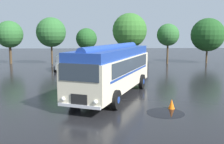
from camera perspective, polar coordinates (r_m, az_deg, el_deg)
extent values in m
plane|color=black|center=(18.29, 0.33, -4.86)|extent=(120.00, 120.00, 0.00)
cube|color=beige|center=(17.64, 0.24, -0.06)|extent=(6.19, 10.19, 2.10)
cube|color=#1E3D93|center=(17.49, 0.24, 4.26)|extent=(5.93, 9.92, 0.56)
cylinder|color=#1E3D93|center=(17.48, 0.24, 5.11)|extent=(4.24, 8.99, 0.60)
cube|color=#2D3842|center=(17.47, 4.48, 1.72)|extent=(3.14, 7.39, 0.84)
cube|color=#2D3842|center=(18.30, -3.17, 2.03)|extent=(3.14, 7.39, 0.84)
cube|color=#1E3D93|center=(17.44, 4.36, -0.07)|extent=(3.21, 7.57, 0.12)
cube|color=#1E3D93|center=(18.28, -3.27, 0.32)|extent=(3.21, 7.57, 0.12)
cube|color=#2D3842|center=(12.99, -7.30, -0.13)|extent=(2.04, 0.89, 0.88)
cube|color=black|center=(13.25, -7.20, -6.01)|extent=(0.85, 0.40, 0.56)
cube|color=silver|center=(13.32, -7.21, -7.40)|extent=(2.23, 1.01, 0.16)
sphere|color=white|center=(12.87, -3.63, -6.52)|extent=(0.22, 0.22, 0.22)
sphere|color=white|center=(13.67, -10.59, -5.76)|extent=(0.22, 0.22, 0.22)
cylinder|color=black|center=(14.55, 0.91, -6.07)|extent=(0.69, 1.12, 1.10)
cylinder|color=#1E3D93|center=(14.55, 0.91, -6.07)|extent=(0.44, 0.48, 0.39)
cylinder|color=black|center=(15.57, -8.20, -5.20)|extent=(0.69, 1.12, 1.10)
cylinder|color=#1E3D93|center=(15.57, -8.20, -5.20)|extent=(0.44, 0.48, 0.39)
cylinder|color=black|center=(20.19, 6.52, -2.07)|extent=(0.69, 1.12, 1.10)
cylinder|color=#1E3D93|center=(20.19, 6.52, -2.07)|extent=(0.44, 0.48, 0.39)
cylinder|color=black|center=(20.93, -0.42, -1.65)|extent=(0.69, 1.12, 1.10)
cylinder|color=#1E3D93|center=(20.93, -0.42, -1.65)|extent=(0.44, 0.48, 0.39)
cube|color=#4C5156|center=(30.84, -10.59, 1.64)|extent=(2.17, 4.37, 0.70)
cube|color=#4C5156|center=(30.92, -10.62, 2.90)|extent=(1.74, 2.34, 0.64)
cube|color=#2D3842|center=(30.91, -9.21, 2.93)|extent=(0.25, 1.92, 0.50)
cube|color=#2D3842|center=(30.95, -12.02, 2.87)|extent=(0.25, 1.92, 0.50)
cylinder|color=black|center=(29.58, -8.92, 0.72)|extent=(0.27, 0.66, 0.64)
cylinder|color=black|center=(29.62, -12.32, 0.64)|extent=(0.27, 0.66, 0.64)
cylinder|color=black|center=(32.17, -8.96, 1.32)|extent=(0.27, 0.66, 0.64)
cylinder|color=black|center=(32.20, -12.09, 1.24)|extent=(0.27, 0.66, 0.64)
cube|color=black|center=(31.06, -5.37, 1.79)|extent=(2.22, 4.38, 0.70)
cube|color=black|center=(31.13, -5.34, 3.04)|extent=(1.76, 2.36, 0.64)
cube|color=#2D3842|center=(31.01, -3.96, 3.04)|extent=(0.27, 1.92, 0.50)
cube|color=#2D3842|center=(31.27, -6.71, 3.04)|extent=(0.27, 1.92, 0.50)
cylinder|color=black|center=(29.68, -4.12, 0.82)|extent=(0.28, 0.66, 0.64)
cylinder|color=black|center=(30.00, -7.44, 0.85)|extent=(0.28, 0.66, 0.64)
cylinder|color=black|center=(32.24, -3.42, 1.42)|extent=(0.28, 0.66, 0.64)
cylinder|color=black|center=(32.53, -6.49, 1.44)|extent=(0.28, 0.66, 0.64)
cube|color=silver|center=(31.59, 0.53, 1.93)|extent=(1.91, 4.28, 0.70)
cube|color=silver|center=(31.67, 0.50, 3.17)|extent=(1.60, 2.26, 0.64)
cube|color=#2D3842|center=(31.76, 1.86, 3.18)|extent=(0.12, 1.93, 0.50)
cube|color=#2D3842|center=(31.60, -0.87, 3.15)|extent=(0.12, 1.93, 0.50)
cylinder|color=black|center=(30.46, 2.44, 1.02)|extent=(0.23, 0.65, 0.64)
cylinder|color=black|center=(30.26, -0.86, 0.98)|extent=(0.23, 0.65, 0.64)
cylinder|color=black|center=(33.02, 1.80, 1.59)|extent=(0.23, 0.65, 0.64)
cylinder|color=black|center=(32.84, -1.24, 1.56)|extent=(0.23, 0.65, 0.64)
cube|color=black|center=(30.84, 5.35, 1.74)|extent=(2.04, 4.33, 0.70)
cube|color=black|center=(30.91, 5.30, 3.01)|extent=(1.67, 2.30, 0.64)
cube|color=#2D3842|center=(31.09, 6.66, 3.01)|extent=(0.18, 1.93, 0.50)
cube|color=#2D3842|center=(30.75, 3.92, 2.99)|extent=(0.18, 1.93, 0.50)
cylinder|color=black|center=(29.84, 7.54, 0.81)|extent=(0.25, 0.65, 0.64)
cylinder|color=black|center=(29.43, 4.23, 0.76)|extent=(0.25, 0.65, 0.64)
cylinder|color=black|center=(32.34, 6.35, 1.40)|extent=(0.25, 0.65, 0.64)
cylinder|color=black|center=(31.96, 3.28, 1.36)|extent=(0.25, 0.65, 0.64)
cylinder|color=#4C3823|center=(39.70, -21.23, 3.66)|extent=(0.35, 0.35, 2.72)
sphere|color=#2D662D|center=(39.60, -21.44, 7.65)|extent=(3.75, 3.75, 3.75)
sphere|color=#2D662D|center=(39.64, -21.61, 7.54)|extent=(2.25, 2.25, 2.25)
cylinder|color=#4C3823|center=(37.41, -12.96, 3.89)|extent=(0.25, 0.25, 2.88)
sphere|color=#2D662D|center=(37.31, -13.11, 8.44)|extent=(4.06, 4.06, 4.06)
sphere|color=#2D662D|center=(37.43, -13.95, 8.28)|extent=(2.38, 2.38, 2.38)
cylinder|color=#4C3823|center=(38.03, -5.53, 3.75)|extent=(0.27, 0.27, 2.37)
sphere|color=#235623|center=(37.92, -5.58, 7.24)|extent=(3.00, 3.00, 3.00)
sphere|color=#235623|center=(37.86, -5.83, 6.92)|extent=(1.95, 1.95, 1.95)
cylinder|color=#4C3823|center=(36.96, 3.81, 4.02)|extent=(0.30, 0.30, 2.86)
sphere|color=#336B28|center=(36.87, 3.86, 9.01)|extent=(4.77, 4.77, 4.77)
sphere|color=#336B28|center=(36.80, 3.68, 8.64)|extent=(2.88, 2.88, 2.88)
cylinder|color=#4C3823|center=(37.66, 11.98, 3.97)|extent=(0.25, 0.25, 2.90)
sphere|color=#2D662D|center=(37.56, 12.10, 7.93)|extent=(3.08, 3.08, 3.08)
sphere|color=#2D662D|center=(37.60, 11.59, 8.50)|extent=(1.73, 1.73, 1.73)
cylinder|color=#4C3823|center=(40.22, 19.90, 3.47)|extent=(0.24, 0.24, 2.28)
sphere|color=#1E4C1E|center=(40.11, 20.11, 7.62)|extent=(4.73, 4.73, 4.73)
sphere|color=#1E4C1E|center=(39.68, 20.06, 7.70)|extent=(3.44, 3.44, 3.44)
cone|color=orange|center=(15.12, 12.85, -6.80)|extent=(0.36, 0.36, 0.55)
cylinder|color=black|center=(14.34, 11.50, -8.72)|extent=(2.03, 2.03, 0.01)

